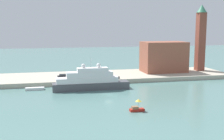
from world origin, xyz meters
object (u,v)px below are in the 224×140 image
at_px(small_motorboat, 137,107).
at_px(person_figure, 75,77).
at_px(work_barge, 35,89).
at_px(bell_tower, 201,36).
at_px(harbor_building, 164,57).
at_px(mooring_bollard, 119,78).
at_px(large_yacht, 90,81).
at_px(parked_car, 63,76).

distance_m(small_motorboat, person_figure, 40.67).
height_order(work_barge, bell_tower, bell_tower).
relative_size(small_motorboat, person_figure, 2.31).
xyz_separation_m(harbor_building, person_figure, (-38.84, -9.02, -5.69)).
distance_m(harbor_building, mooring_bollard, 26.65).
relative_size(small_motorboat, work_barge, 0.60).
xyz_separation_m(small_motorboat, bell_tower, (44.10, 47.93, 15.87)).
xyz_separation_m(work_barge, mooring_bollard, (30.15, 5.19, 1.63)).
distance_m(large_yacht, harbor_building, 41.10).
distance_m(large_yacht, mooring_bollard, 14.92).
bearing_deg(mooring_bollard, work_barge, -170.24).
height_order(bell_tower, parked_car, bell_tower).
height_order(small_motorboat, mooring_bollard, small_motorboat).
bearing_deg(bell_tower, harbor_building, 179.95).
bearing_deg(large_yacht, work_barge, 169.10).
bearing_deg(work_barge, parked_car, 49.56).
relative_size(small_motorboat, mooring_bollard, 4.13).
xyz_separation_m(work_barge, harbor_building, (52.99, 17.54, 7.61)).
bearing_deg(work_barge, bell_tower, 14.07).
distance_m(work_barge, mooring_bollard, 30.63).
bearing_deg(small_motorboat, parked_car, 110.51).
xyz_separation_m(work_barge, person_figure, (14.15, 8.52, 1.92)).
relative_size(work_barge, bell_tower, 0.21).
bearing_deg(work_barge, small_motorboat, -49.65).
bearing_deg(parked_car, harbor_building, 7.62).
distance_m(bell_tower, parked_car, 61.91).
distance_m(work_barge, bell_tower, 73.95).
bearing_deg(harbor_building, mooring_bollard, -151.60).
bearing_deg(person_figure, large_yacht, -72.08).
xyz_separation_m(bell_tower, parked_car, (-59.89, -5.73, -14.62)).
height_order(small_motorboat, work_barge, small_motorboat).
xyz_separation_m(large_yacht, mooring_bollard, (12.12, 8.66, -0.91)).
relative_size(large_yacht, work_barge, 4.18).
bearing_deg(large_yacht, parked_car, 117.58).
relative_size(bell_tower, mooring_bollard, 32.45).
relative_size(large_yacht, harbor_building, 1.40).
bearing_deg(bell_tower, person_figure, -170.84).
height_order(work_barge, person_figure, person_figure).
xyz_separation_m(parked_car, person_figure, (4.10, -3.27, 0.10)).
relative_size(harbor_building, mooring_bollard, 20.72).
xyz_separation_m(harbor_building, bell_tower, (16.95, -0.02, 8.83)).
relative_size(bell_tower, person_figure, 18.13).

